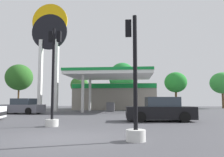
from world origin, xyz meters
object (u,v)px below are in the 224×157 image
object	(u,v)px
tree_3	(176,82)
tree_4	(222,83)
traffic_signal_0	(53,90)
car_1	(22,107)
station_pole_sign	(49,41)
traffic_signal_2	(135,102)
tree_0	(19,77)
car_2	(160,110)
tree_1	(79,85)
tree_2	(122,77)

from	to	relation	value
tree_3	tree_4	distance (m)	7.87
traffic_signal_0	car_1	bearing A→B (deg)	123.37
station_pole_sign	traffic_signal_2	size ratio (longest dim) A/B	3.22
traffic_signal_0	tree_3	bearing A→B (deg)	67.82
tree_0	tree_4	distance (m)	34.59
car_2	tree_0	xyz separation A→B (m)	(-21.63, 23.07, 4.62)
traffic_signal_0	tree_4	distance (m)	33.80
tree_1	tree_3	world-z (taller)	tree_3
traffic_signal_0	tree_0	size ratio (longest dim) A/B	0.67
tree_1	tree_4	bearing A→B (deg)	-0.26
tree_3	tree_4	xyz separation A→B (m)	(7.78, 1.20, -0.07)
tree_2	station_pole_sign	bearing A→B (deg)	-125.36
tree_4	tree_0	bearing A→B (deg)	-177.61
car_1	tree_2	xyz separation A→B (m)	(9.00, 17.27, 4.60)
car_1	tree_4	distance (m)	31.27
tree_0	tree_2	bearing A→B (deg)	3.42
traffic_signal_2	tree_4	world-z (taller)	tree_4
traffic_signal_0	traffic_signal_2	distance (m)	5.70
tree_3	station_pole_sign	bearing A→B (deg)	-147.22
tree_2	tree_1	bearing A→B (deg)	176.38
station_pole_sign	tree_0	world-z (taller)	station_pole_sign
station_pole_sign	tree_1	distance (m)	13.33
car_2	tree_2	world-z (taller)	tree_2
car_1	tree_0	size ratio (longest dim) A/B	0.58
tree_3	tree_4	size ratio (longest dim) A/B	1.00
car_2	tree_1	bearing A→B (deg)	114.61
car_2	car_1	bearing A→B (deg)	151.54
car_2	traffic_signal_2	xyz separation A→B (m)	(-1.63, -7.36, 0.57)
station_pole_sign	tree_1	bearing A→B (deg)	85.96
traffic_signal_2	tree_0	distance (m)	36.64
station_pole_sign	tree_4	xyz separation A→B (m)	(25.07, 12.34, -4.53)
traffic_signal_0	tree_3	xyz separation A→B (m)	(10.94, 26.85, 2.38)
tree_1	tree_4	xyz separation A→B (m)	(24.19, -0.11, 0.15)
car_1	tree_4	world-z (taller)	tree_4
station_pole_sign	traffic_signal_2	bearing A→B (deg)	-61.68
station_pole_sign	car_1	size ratio (longest dim) A/B	3.05
tree_2	traffic_signal_0	bearing A→B (deg)	-94.44
traffic_signal_2	tree_2	xyz separation A→B (m)	(-2.03, 31.50, 4.02)
traffic_signal_0	tree_4	world-z (taller)	tree_4
tree_0	tree_2	world-z (taller)	tree_2
station_pole_sign	car_1	distance (m)	9.64
station_pole_sign	car_2	world-z (taller)	station_pole_sign
traffic_signal_2	tree_3	world-z (taller)	tree_3
traffic_signal_2	tree_1	size ratio (longest dim) A/B	0.76
traffic_signal_2	tree_3	xyz separation A→B (m)	(6.76, 30.67, 2.99)
tree_1	tree_0	bearing A→B (deg)	-171.46
car_2	tree_1	distance (m)	27.29
tree_3	tree_1	bearing A→B (deg)	175.42
car_2	tree_3	xyz separation A→B (m)	(5.13, 23.31, 3.56)
car_2	tree_3	distance (m)	24.13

